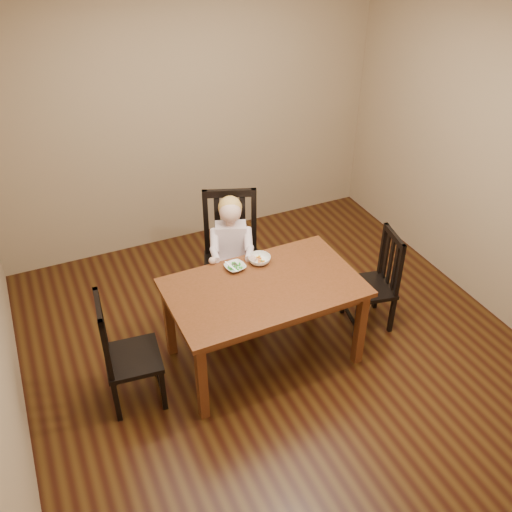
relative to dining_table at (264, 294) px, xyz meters
name	(u,v)px	position (x,y,z in m)	size (l,w,h in m)	color
room	(278,208)	(0.14, 0.07, 0.70)	(4.01, 4.01, 2.71)	#3E250D
dining_table	(264,294)	(0.00, 0.00, 0.00)	(1.48, 0.90, 0.74)	#4E2A12
chair_child	(231,256)	(0.03, 0.74, -0.11)	(0.61, 0.60, 1.12)	black
chair_left	(125,354)	(-1.10, 0.00, -0.19)	(0.44, 0.45, 0.96)	black
chair_right	(375,282)	(1.06, 0.01, -0.22)	(0.44, 0.45, 0.90)	black
toddler	(231,245)	(0.01, 0.69, 0.04)	(0.35, 0.43, 0.60)	white
bowl_peas	(235,267)	(-0.12, 0.29, 0.11)	(0.16, 0.16, 0.04)	white
bowl_veg	(259,260)	(0.10, 0.29, 0.11)	(0.18, 0.18, 0.06)	white
fork	(231,267)	(-0.16, 0.27, 0.13)	(0.07, 0.11, 0.05)	silver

